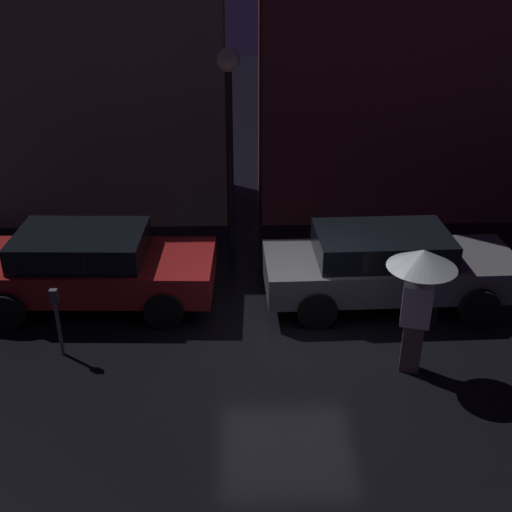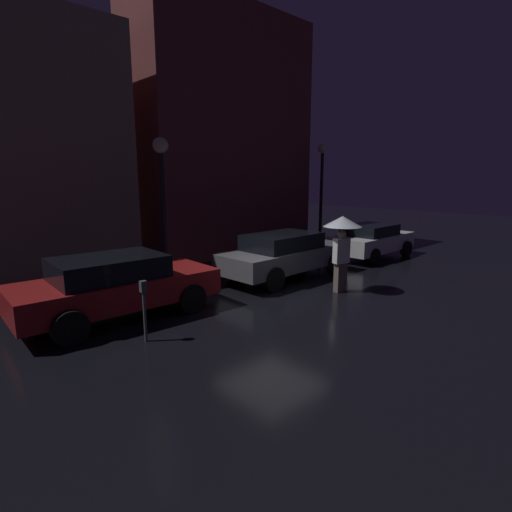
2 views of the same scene
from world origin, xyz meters
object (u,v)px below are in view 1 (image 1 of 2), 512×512
parked_car_red (91,266)px  parking_meter (57,315)px  street_lamp_near (229,107)px  pedestrian_with_umbrella (420,278)px  parked_car_grey (388,265)px

parked_car_red → parking_meter: (-0.19, -1.72, -0.01)m
street_lamp_near → parked_car_red: bearing=-139.3°
parked_car_red → pedestrian_with_umbrella: size_ratio=2.12×
parked_car_grey → parking_meter: 5.95m
street_lamp_near → pedestrian_with_umbrella: bearing=-57.4°
parked_car_grey → pedestrian_with_umbrella: pedestrian_with_umbrella is taller
parked_car_red → parked_car_grey: bearing=0.6°
parked_car_red → parking_meter: 1.73m
street_lamp_near → parked_car_grey: bearing=-38.8°
pedestrian_with_umbrella → street_lamp_near: size_ratio=0.49×
parked_car_grey → parking_meter: size_ratio=3.82×
parked_car_grey → parking_meter: (-5.74, -1.59, -0.01)m
parked_car_red → parking_meter: parked_car_red is taller
pedestrian_with_umbrella → street_lamp_near: bearing=138.2°
parked_car_red → street_lamp_near: (2.60, 2.24, 2.42)m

